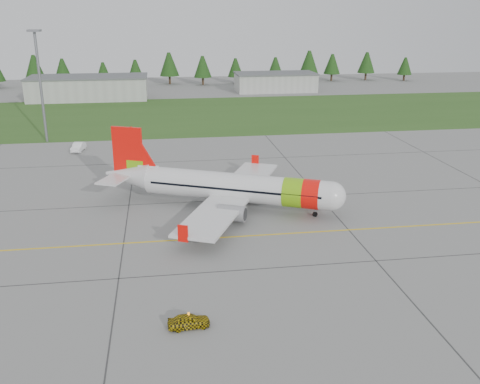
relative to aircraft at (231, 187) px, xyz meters
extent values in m
plane|color=gray|center=(2.27, -17.08, -2.75)|extent=(320.00, 320.00, 0.00)
cylinder|color=silver|center=(0.69, -0.32, 0.04)|extent=(22.68, 12.96, 3.50)
sphere|color=silver|center=(11.30, -5.21, 0.04)|extent=(3.50, 3.50, 3.50)
cone|color=silver|center=(-12.77, 5.89, 0.35)|extent=(7.18, 5.81, 3.50)
cube|color=black|center=(11.54, -5.32, 0.35)|extent=(2.28, 2.72, 0.50)
cylinder|color=#74B90D|center=(7.22, -3.33, 0.04)|extent=(3.62, 4.23, 3.58)
cylinder|color=#F60E08|center=(9.18, -4.23, 0.04)|extent=(3.30, 4.08, 3.58)
cube|color=silver|center=(0.28, -0.13, -0.95)|extent=(16.52, 28.18, 0.32)
cube|color=#F60E08|center=(5.45, 13.22, -0.46)|extent=(1.05, 0.60, 1.80)
cube|color=#F60E08|center=(-6.51, -12.73, -0.46)|extent=(1.05, 0.60, 1.80)
cylinder|color=gray|center=(3.57, 3.79, -1.44)|extent=(3.73, 3.07, 1.89)
cylinder|color=gray|center=(-0.56, -5.18, -1.44)|extent=(3.73, 3.07, 1.89)
cube|color=#F60E08|center=(-12.61, 5.81, 3.36)|extent=(3.89, 2.02, 6.83)
cube|color=#74B90D|center=(-11.71, 5.40, 1.39)|extent=(2.28, 1.32, 2.16)
cube|color=silver|center=(-13.18, 6.08, 0.58)|extent=(6.94, 10.59, 0.20)
cylinder|color=slate|center=(9.66, -4.46, -2.12)|extent=(0.16, 0.16, 1.26)
cylinder|color=black|center=(9.66, -4.46, -2.44)|extent=(0.66, 0.48, 0.61)
cylinder|color=slate|center=(0.52, 2.53, -1.89)|extent=(0.20, 0.20, 1.71)
cylinder|color=black|center=(0.19, 2.68, -2.28)|extent=(1.02, 0.76, 0.93)
cylinder|color=slate|center=(-1.59, -2.04, -1.89)|extent=(0.20, 0.20, 1.71)
cylinder|color=black|center=(-1.91, -1.89, -2.28)|extent=(1.02, 0.76, 0.93)
imported|color=gold|center=(-6.75, -26.09, -1.10)|extent=(1.21, 1.40, 3.29)
imported|color=white|center=(-22.84, 32.48, -0.42)|extent=(1.83, 1.75, 4.65)
cube|color=#30561E|center=(2.27, 64.92, -2.73)|extent=(320.00, 50.00, 0.03)
cube|color=gold|center=(2.27, -9.08, -2.73)|extent=(120.00, 0.25, 0.02)
cube|color=#A8A8A3|center=(-27.73, 92.92, 0.25)|extent=(32.00, 14.00, 6.00)
cube|color=#A8A8A3|center=(27.27, 100.92, -0.15)|extent=(24.00, 12.00, 5.20)
cylinder|color=slate|center=(-29.73, 40.92, 7.25)|extent=(0.50, 0.50, 20.00)
camera|label=1|loc=(-8.15, -62.47, 20.71)|focal=40.00mm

